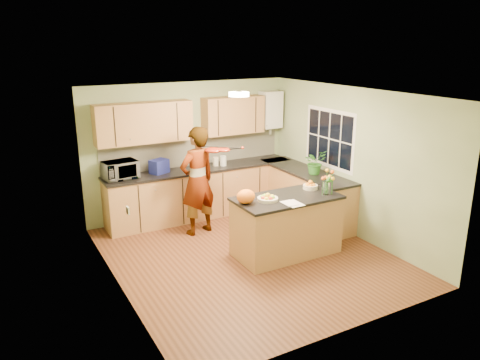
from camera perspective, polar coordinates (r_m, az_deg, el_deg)
floor at (r=7.38m, az=1.01°, el=-9.18°), size 4.50×4.50×0.00m
ceiling at (r=6.68m, az=1.12°, el=10.50°), size 4.00×4.50×0.02m
wall_back at (r=8.89m, az=-6.21°, el=3.77°), size 4.00×0.02×2.50m
wall_front at (r=5.21m, az=13.56°, el=-5.99°), size 4.00×0.02×2.50m
wall_left at (r=6.22m, az=-15.13°, el=-2.36°), size 0.02×4.50×2.50m
wall_right at (r=8.08m, az=13.46°, el=2.11°), size 0.02×4.50×2.50m
back_counter at (r=8.86m, az=-4.70°, el=-1.45°), size 3.64×0.62×0.94m
right_counter at (r=8.74m, az=7.94°, el=-1.82°), size 0.62×2.24×0.94m
splashback at (r=8.92m, az=-5.57°, el=3.51°), size 3.60×0.02×0.52m
upper_cabinets at (r=8.55m, az=-6.98°, el=7.34°), size 3.20×0.34×0.70m
boiler at (r=9.41m, az=3.74°, el=8.55°), size 0.40×0.30×0.86m
window_right at (r=8.45m, az=10.84°, el=4.98°), size 0.01×1.30×1.05m
light_switch at (r=5.66m, az=-13.52°, el=-3.61°), size 0.02×0.09×0.09m
ceiling_lamp at (r=6.95m, az=-0.14°, el=10.42°), size 0.30×0.30×0.07m
peninsula_island at (r=7.31m, az=5.66°, el=-5.52°), size 1.63×0.83×0.93m
fruit_dish at (r=6.95m, az=3.39°, el=-2.17°), size 0.31×0.31×0.11m
orange_bowl at (r=7.55m, az=8.58°, el=-0.67°), size 0.23×0.23×0.14m
flower_vase at (r=7.27m, az=10.53°, el=0.43°), size 0.23×0.23×0.43m
orange_bag at (r=6.80m, az=0.73°, el=-2.02°), size 0.32×0.29×0.21m
papers at (r=6.86m, az=6.50°, el=-2.84°), size 0.23×0.31×0.01m
violinist at (r=7.93m, az=-5.20°, el=-0.14°), size 0.77×0.59×1.87m
violin at (r=7.68m, az=-3.28°, el=3.66°), size 0.70×0.61×0.18m
microwave at (r=8.24m, az=-14.40°, el=1.19°), size 0.60×0.44×0.31m
blue_box at (r=8.45m, az=-9.83°, el=1.65°), size 0.37×0.33×0.24m
kettle at (r=8.68m, az=-4.93°, el=2.16°), size 0.15×0.15×0.28m
jar_cream at (r=8.84m, az=-2.99°, el=2.26°), size 0.12×0.12×0.16m
jar_white at (r=8.85m, az=-2.07°, el=2.36°), size 0.15×0.15×0.19m
potted_plant at (r=8.36m, az=9.13°, el=2.18°), size 0.41×0.36×0.43m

